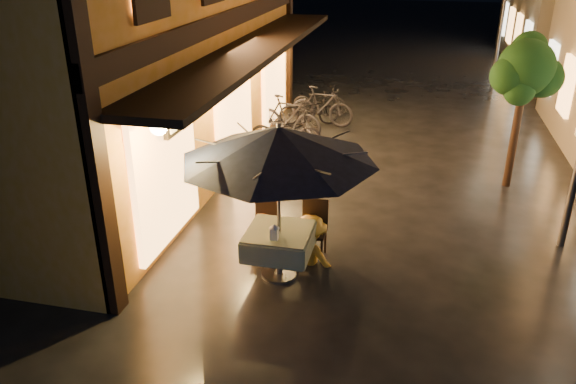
% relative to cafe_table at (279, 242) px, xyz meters
% --- Properties ---
extents(ground, '(90.00, 90.00, 0.00)m').
position_rel_cafe_table_xyz_m(ground, '(1.46, -0.02, -0.59)').
color(ground, black).
rests_on(ground, ground).
extents(street_tree, '(1.43, 1.20, 3.15)m').
position_rel_cafe_table_xyz_m(street_tree, '(3.87, 4.49, 1.83)').
color(street_tree, black).
rests_on(street_tree, ground).
extents(streetlamp_far, '(0.36, 0.36, 4.23)m').
position_rel_cafe_table_xyz_m(streetlamp_far, '(4.46, 13.98, 2.33)').
color(streetlamp_far, '#59595E').
rests_on(streetlamp_far, ground).
extents(cafe_table, '(0.99, 0.99, 0.78)m').
position_rel_cafe_table_xyz_m(cafe_table, '(0.00, 0.00, 0.00)').
color(cafe_table, '#59595E').
rests_on(cafe_table, ground).
extents(patio_umbrella, '(2.87, 2.87, 2.46)m').
position_rel_cafe_table_xyz_m(patio_umbrella, '(-0.00, 0.00, 1.56)').
color(patio_umbrella, '#59595E').
rests_on(patio_umbrella, ground).
extents(cafe_chair_left, '(0.42, 0.42, 0.97)m').
position_rel_cafe_table_xyz_m(cafe_chair_left, '(-0.40, 0.74, -0.05)').
color(cafe_chair_left, black).
rests_on(cafe_chair_left, ground).
extents(cafe_chair_right, '(0.42, 0.42, 0.97)m').
position_rel_cafe_table_xyz_m(cafe_chair_right, '(0.40, 0.74, -0.05)').
color(cafe_chair_right, black).
rests_on(cafe_chair_right, ground).
extents(table_lantern, '(0.16, 0.16, 0.25)m').
position_rel_cafe_table_xyz_m(table_lantern, '(-0.00, -0.28, 0.33)').
color(table_lantern, white).
rests_on(table_lantern, cafe_table).
extents(person_orange, '(0.74, 0.61, 1.41)m').
position_rel_cafe_table_xyz_m(person_orange, '(-0.44, 0.58, 0.12)').
color(person_orange, orange).
rests_on(person_orange, ground).
extents(person_yellow, '(1.10, 0.81, 1.53)m').
position_rel_cafe_table_xyz_m(person_yellow, '(0.38, 0.55, 0.18)').
color(person_yellow, gold).
rests_on(person_yellow, ground).
extents(bicycle_0, '(1.82, 1.24, 0.91)m').
position_rel_cafe_table_xyz_m(bicycle_0, '(-0.83, 3.74, -0.13)').
color(bicycle_0, black).
rests_on(bicycle_0, ground).
extents(bicycle_1, '(1.59, 0.86, 0.92)m').
position_rel_cafe_table_xyz_m(bicycle_1, '(-0.74, 4.43, -0.13)').
color(bicycle_1, black).
rests_on(bicycle_1, ground).
extents(bicycle_2, '(1.83, 0.82, 0.93)m').
position_rel_cafe_table_xyz_m(bicycle_2, '(-1.24, 5.65, -0.12)').
color(bicycle_2, black).
rests_on(bicycle_2, ground).
extents(bicycle_3, '(1.92, 0.95, 1.11)m').
position_rel_cafe_table_xyz_m(bicycle_3, '(-1.36, 6.54, -0.03)').
color(bicycle_3, black).
rests_on(bicycle_3, ground).
extents(bicycle_4, '(1.78, 1.04, 0.88)m').
position_rel_cafe_table_xyz_m(bicycle_4, '(-1.07, 7.78, -0.15)').
color(bicycle_4, black).
rests_on(bicycle_4, ground).
extents(bicycle_5, '(1.87, 0.83, 1.08)m').
position_rel_cafe_table_xyz_m(bicycle_5, '(-0.70, 7.81, -0.05)').
color(bicycle_5, black).
rests_on(bicycle_5, ground).
extents(bicycle_6, '(1.60, 0.66, 0.82)m').
position_rel_cafe_table_xyz_m(bicycle_6, '(-0.98, 8.94, -0.18)').
color(bicycle_6, black).
rests_on(bicycle_6, ground).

